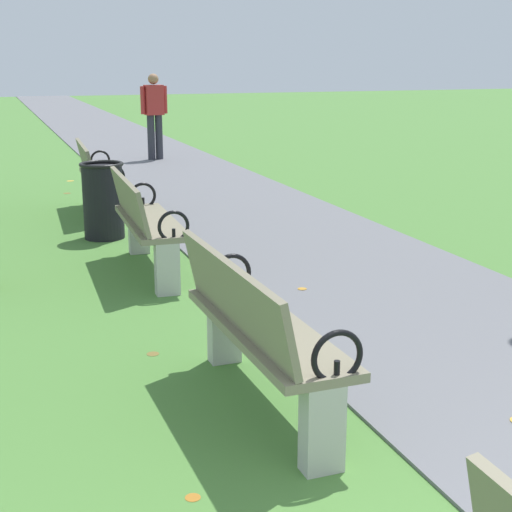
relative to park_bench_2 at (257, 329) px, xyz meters
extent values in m
cube|color=slate|center=(1.77, 15.07, -0.48)|extent=(2.54, 44.00, 0.02)
cube|color=gray|center=(0.05, 0.00, -0.01)|extent=(0.47, 1.61, 0.05)
cube|color=gray|center=(-0.14, 0.00, 0.21)|extent=(0.15, 1.60, 0.40)
cube|color=#B7B5AD|center=(0.07, -0.74, -0.26)|extent=(0.20, 0.12, 0.45)
cube|color=#B7B5AD|center=(0.04, 0.74, -0.26)|extent=(0.20, 0.12, 0.45)
torus|color=black|center=(0.13, -0.76, 0.10)|extent=(0.27, 0.04, 0.27)
cylinder|color=black|center=(0.13, -0.76, 0.02)|extent=(0.03, 0.03, 0.12)
torus|color=black|center=(0.10, 0.76, 0.10)|extent=(0.27, 0.04, 0.27)
cylinder|color=black|center=(0.10, 0.76, 0.02)|extent=(0.03, 0.03, 0.12)
cube|color=gray|center=(0.05, 3.05, -0.01)|extent=(0.50, 1.61, 0.05)
cube|color=gray|center=(-0.14, 3.06, 0.21)|extent=(0.18, 1.60, 0.40)
cube|color=#B7B5AD|center=(0.03, 2.31, -0.26)|extent=(0.20, 0.13, 0.45)
cube|color=#B7B5AD|center=(0.08, 3.79, -0.26)|extent=(0.20, 0.13, 0.45)
torus|color=black|center=(0.09, 2.29, 0.10)|extent=(0.27, 0.04, 0.27)
cylinder|color=black|center=(0.09, 2.29, 0.02)|extent=(0.03, 0.03, 0.12)
torus|color=black|center=(0.14, 3.81, 0.10)|extent=(0.27, 0.04, 0.27)
cylinder|color=black|center=(0.14, 3.81, 0.02)|extent=(0.03, 0.03, 0.12)
cube|color=gray|center=(0.05, 5.96, -0.01)|extent=(0.52, 1.62, 0.05)
cube|color=gray|center=(-0.14, 5.97, 0.21)|extent=(0.20, 1.60, 0.40)
cube|color=#B7B5AD|center=(0.02, 5.22, -0.26)|extent=(0.21, 0.13, 0.45)
cube|color=#B7B5AD|center=(0.09, 6.70, -0.26)|extent=(0.21, 0.13, 0.45)
torus|color=black|center=(0.08, 5.20, 0.10)|extent=(0.27, 0.04, 0.27)
cylinder|color=black|center=(0.08, 5.20, 0.02)|extent=(0.03, 0.03, 0.12)
torus|color=black|center=(0.15, 6.72, 0.10)|extent=(0.27, 0.04, 0.27)
cylinder|color=black|center=(0.15, 6.72, 0.02)|extent=(0.03, 0.03, 0.12)
cylinder|color=#2D2D38|center=(1.90, 10.90, -0.04)|extent=(0.14, 0.14, 0.85)
cylinder|color=#2D2D38|center=(1.74, 10.88, -0.04)|extent=(0.14, 0.14, 0.85)
cube|color=#B22D2D|center=(1.82, 10.89, 0.66)|extent=(0.36, 0.26, 0.56)
sphere|color=#9E7051|center=(1.82, 10.89, 1.05)|extent=(0.20, 0.20, 0.20)
cylinder|color=#B22D2D|center=(2.04, 10.91, 0.66)|extent=(0.09, 0.09, 0.52)
cylinder|color=#B22D2D|center=(1.60, 10.86, 0.66)|extent=(0.09, 0.09, 0.52)
cylinder|color=black|center=(-0.15, 4.60, -0.09)|extent=(0.44, 0.44, 0.80)
torus|color=black|center=(-0.15, 4.60, 0.33)|extent=(0.48, 0.48, 0.04)
cylinder|color=gold|center=(-0.04, 8.83, -0.48)|extent=(0.14, 0.14, 0.00)
cylinder|color=#BC842D|center=(1.13, 2.00, -0.46)|extent=(0.09, 0.09, 0.00)
cylinder|color=#AD6B23|center=(-0.59, -0.76, -0.48)|extent=(0.08, 0.08, 0.00)
cylinder|color=brown|center=(-0.38, 1.02, -0.48)|extent=(0.11, 0.11, 0.00)
cylinder|color=brown|center=(-0.22, 7.66, -0.48)|extent=(0.14, 0.14, 0.00)
camera|label=1|loc=(-1.36, -3.80, 1.47)|focal=53.92mm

